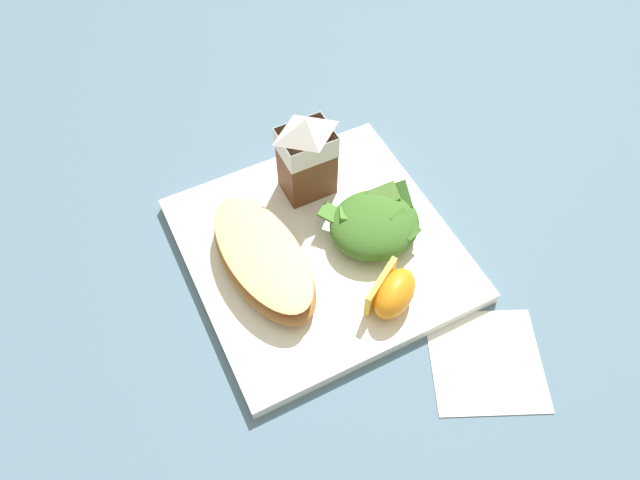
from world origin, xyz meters
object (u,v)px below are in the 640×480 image
Objects in this scene: white_plate at (320,249)px; green_salad_pile at (375,224)px; milk_carton at (307,153)px; cheesy_pizza_bread at (264,260)px; orange_wedge_front at (393,293)px; paper_napkin at (486,361)px.

green_salad_pile is at bearing -13.30° from white_plate.
milk_carton is at bearing 73.65° from white_plate.
cheesy_pizza_bread is 1.60× the size of milk_carton.
milk_carton reaches higher than orange_wedge_front.
cheesy_pizza_bread is at bearing 129.84° from paper_napkin.
green_salad_pile reaches higher than cheesy_pizza_bread.
green_salad_pile reaches higher than paper_napkin.
paper_napkin is at bearing -58.77° from orange_wedge_front.
green_salad_pile is 0.18m from paper_napkin.
orange_wedge_front is at bearing -43.36° from cheesy_pizza_bread.
orange_wedge_front is 0.64× the size of paper_napkin.
green_salad_pile is 0.97× the size of milk_carton.
cheesy_pizza_bread reaches higher than white_plate.
cheesy_pizza_bread is at bearing 136.64° from orange_wedge_front.
cheesy_pizza_bread is at bearing -178.87° from white_plate.
green_salad_pile is 0.09m from orange_wedge_front.
paper_napkin is (0.16, -0.19, -0.03)m from cheesy_pizza_bread.
white_plate is at bearing 109.38° from orange_wedge_front.
orange_wedge_front reaches higher than paper_napkin.
orange_wedge_front is (-0.03, -0.08, -0.00)m from green_salad_pile.
orange_wedge_front is at bearing 121.23° from paper_napkin.
cheesy_pizza_bread is 1.60× the size of paper_napkin.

